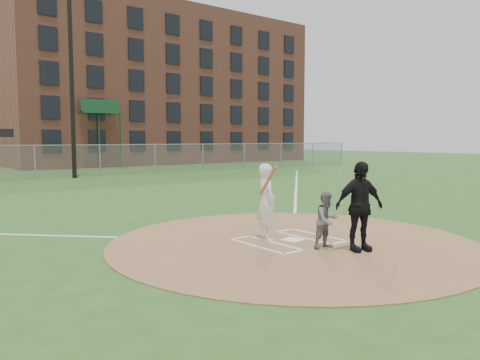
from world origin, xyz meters
TOP-DOWN VIEW (x-y plane):
  - ground at (0.00, 0.00)m, footprint 140.00×140.00m
  - dirt_circle at (0.00, 0.00)m, footprint 8.40×8.40m
  - home_plate at (0.06, 0.08)m, footprint 0.50×0.50m
  - foul_line_first at (9.00, 9.00)m, footprint 17.04×17.04m
  - catcher at (0.10, -0.91)m, footprint 0.62×0.50m
  - umpire at (0.45, -1.48)m, footprint 1.20×0.79m
  - batters_boxes at (0.00, 0.15)m, footprint 2.08×1.88m
  - batter_at_plate at (-0.34, 0.56)m, footprint 0.66×1.08m
  - outfield_fence at (0.00, 22.00)m, footprint 56.08×0.08m
  - brick_warehouse at (16.00, 37.96)m, footprint 30.00×17.17m
  - light_pole at (2.00, 21.00)m, footprint 1.20×0.30m

SIDE VIEW (x-z plane):
  - ground at x=0.00m, z-range 0.00..0.00m
  - foul_line_first at x=9.00m, z-range 0.00..0.01m
  - dirt_circle at x=0.00m, z-range 0.00..0.02m
  - batters_boxes at x=0.00m, z-range 0.02..0.03m
  - home_plate at x=0.06m, z-range 0.02..0.05m
  - catcher at x=0.10m, z-range 0.02..1.24m
  - batter_at_plate at x=-0.34m, z-range 0.02..1.80m
  - umpire at x=0.45m, z-range 0.02..1.91m
  - outfield_fence at x=0.00m, z-range 0.00..2.03m
  - light_pole at x=2.00m, z-range 0.50..12.72m
  - brick_warehouse at x=16.00m, z-range 0.00..15.00m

